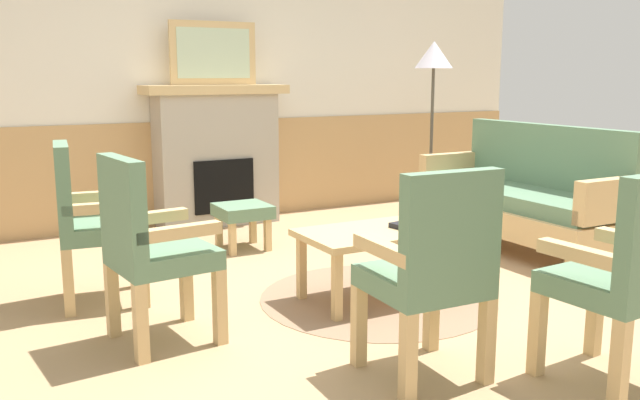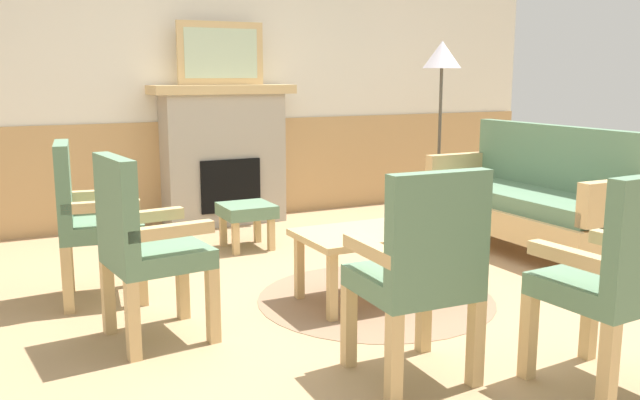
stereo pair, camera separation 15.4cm
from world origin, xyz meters
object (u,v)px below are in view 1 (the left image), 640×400
object	(u,v)px
armchair_front_center	(432,266)
coffee_table	(378,238)
footstool	(243,214)
armchair_near_fireplace	(88,216)
fireplace	(216,154)
couch	(522,199)
framed_picture	(213,53)
floor_lamp_by_couch	(434,66)
armchair_by_window_left	(149,242)
armchair_front_left	(627,270)
book_on_table	(409,225)

from	to	relation	value
armchair_front_center	coffee_table	bearing A→B (deg)	68.40
footstool	armchair_near_fireplace	bearing A→B (deg)	-149.70
fireplace	couch	size ratio (longest dim) A/B	0.72
armchair_front_center	armchair_near_fireplace	bearing A→B (deg)	121.89
framed_picture	footstool	world-z (taller)	framed_picture
coffee_table	floor_lamp_by_couch	size ratio (longest dim) A/B	0.57
armchair_by_window_left	armchair_front_center	bearing A→B (deg)	-46.13
fireplace	footstool	size ratio (longest dim) A/B	3.25
fireplace	armchair_front_left	distance (m)	4.07
fireplace	book_on_table	world-z (taller)	fireplace
couch	floor_lamp_by_couch	bearing A→B (deg)	86.37
book_on_table	footstool	world-z (taller)	book_on_table
footstool	floor_lamp_by_couch	world-z (taller)	floor_lamp_by_couch
footstool	armchair_by_window_left	bearing A→B (deg)	-126.02
coffee_table	book_on_table	world-z (taller)	book_on_table
footstool	armchair_front_left	world-z (taller)	armchair_front_left
footstool	armchair_by_window_left	distance (m)	1.96
coffee_table	armchair_near_fireplace	bearing A→B (deg)	153.84
footstool	armchair_front_center	size ratio (longest dim) A/B	0.41
armchair_near_fireplace	book_on_table	bearing A→B (deg)	-24.74
coffee_table	footstool	xyz separation A→B (m)	(-0.27, 1.53, -0.10)
couch	armchair_front_center	size ratio (longest dim) A/B	1.84
couch	footstool	distance (m)	2.23
armchair_by_window_left	footstool	bearing A→B (deg)	53.98
fireplace	framed_picture	xyz separation A→B (m)	(0.00, 0.00, 0.91)
framed_picture	armchair_front_center	world-z (taller)	framed_picture
floor_lamp_by_couch	footstool	bearing A→B (deg)	-172.57
fireplace	armchair_near_fireplace	distance (m)	2.27
footstool	armchair_front_center	distance (m)	2.62
fireplace	footstool	distance (m)	1.06
book_on_table	armchair_front_left	size ratio (longest dim) A/B	0.21
armchair_near_fireplace	fireplace	bearing A→B (deg)	50.31
armchair_by_window_left	fireplace	bearing A→B (deg)	63.22
footstool	framed_picture	bearing A→B (deg)	81.55
fireplace	couch	xyz separation A→B (m)	(1.83, -2.01, -0.26)
armchair_front_left	armchair_front_center	size ratio (longest dim) A/B	1.00
couch	armchair_front_center	distance (m)	2.65
floor_lamp_by_couch	couch	bearing A→B (deg)	-93.63
fireplace	armchair_front_left	bearing A→B (deg)	-84.31
couch	armchair_near_fireplace	bearing A→B (deg)	175.35
footstool	coffee_table	bearing A→B (deg)	-79.84
framed_picture	book_on_table	distance (m)	2.80
armchair_near_fireplace	armchair_front_center	bearing A→B (deg)	-58.11
armchair_near_fireplace	armchair_by_window_left	bearing A→B (deg)	-79.16
armchair_by_window_left	floor_lamp_by_couch	size ratio (longest dim) A/B	0.58
footstool	armchair_front_left	bearing A→B (deg)	-79.83
couch	floor_lamp_by_couch	distance (m)	1.67
armchair_by_window_left	armchair_front_left	world-z (taller)	same
armchair_near_fireplace	floor_lamp_by_couch	distance (m)	3.63
fireplace	book_on_table	xyz separation A→B (m)	(0.32, -2.56, -0.20)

